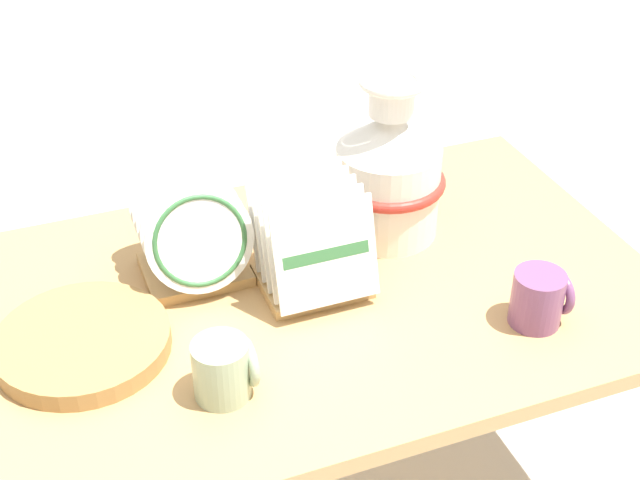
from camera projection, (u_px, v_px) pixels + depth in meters
display_table at (320, 313)px, 1.74m from camera, size 1.29×0.84×0.59m
ceramic_vase at (388, 170)px, 1.79m from camera, size 0.24×0.24×0.35m
dish_rack_round_plates at (193, 238)px, 1.68m from camera, size 0.20×0.21×0.22m
dish_rack_square_plates at (312, 250)px, 1.67m from camera, size 0.20×0.20×0.21m
wicker_charger_stack at (83, 342)px, 1.55m from camera, size 0.31×0.31×0.04m
mug_sage_glaze at (224, 369)px, 1.44m from camera, size 0.10×0.09×0.10m
mug_plum_glaze at (540, 298)px, 1.59m from camera, size 0.10×0.09×0.10m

